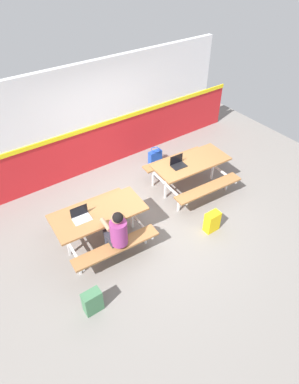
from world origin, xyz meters
The scene contains 10 objects.
ground_plane centered at (0.00, 0.00, -0.01)m, with size 10.00×10.00×0.02m, color gray.
accent_backdrop centered at (0.00, 2.24, 1.25)m, with size 8.00×0.14×2.60m.
picnic_table_left centered at (-1.22, 0.00, 0.57)m, with size 1.74×1.64×0.74m.
picnic_table_right centered at (1.22, 0.27, 0.57)m, with size 1.74×1.64×0.74m.
student_nearer centered at (-1.18, -0.56, 0.71)m, with size 0.38×0.53×1.21m.
laptop_silver centered at (-1.54, 0.06, 0.79)m, with size 0.33×0.24×0.22m.
laptop_dark centered at (0.88, 0.32, 0.79)m, with size 0.33×0.24×0.22m.
backpack_dark centered at (-2.06, -1.21, 0.22)m, with size 0.30×0.22×0.44m.
tote_bag_bright centered at (1.16, 1.53, 0.19)m, with size 0.34×0.21×0.43m.
satchel_spare centered at (0.71, -1.00, 0.22)m, with size 0.30×0.22×0.44m.
Camera 1 is at (-3.01, -4.13, 4.93)m, focal length 31.33 mm.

